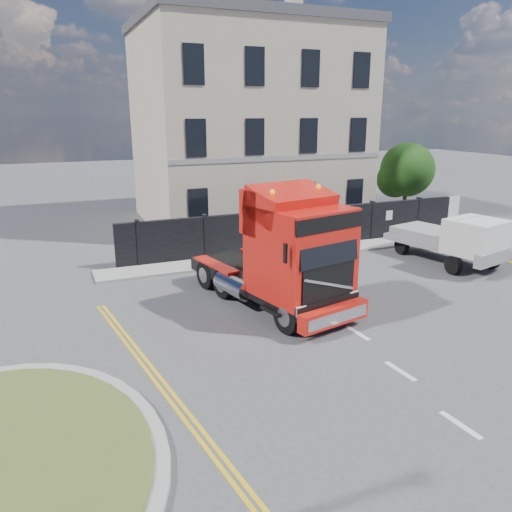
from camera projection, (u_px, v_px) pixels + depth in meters
name	position (u px, v px, depth m)	size (l,w,h in m)	color
ground	(264.00, 344.00, 14.52)	(120.00, 120.00, 0.00)	#424244
hoarding_fence	(313.00, 228.00, 24.64)	(18.80, 0.25, 2.00)	black
georgian_building	(246.00, 125.00, 29.75)	(12.30, 10.30, 12.80)	#BCAB96
tree	(404.00, 172.00, 29.70)	(3.20, 3.20, 4.80)	#382619
pavement_far	(311.00, 252.00, 23.90)	(20.00, 1.60, 0.12)	gray
truck	(287.00, 257.00, 16.57)	(4.02, 7.32, 4.15)	black
flatbed_pickup	(464.00, 240.00, 21.42)	(3.26, 5.72, 2.22)	gray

